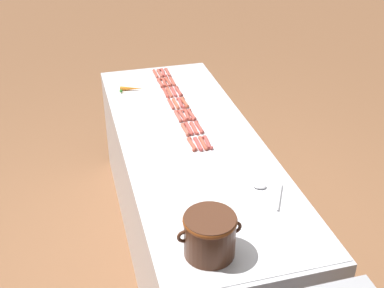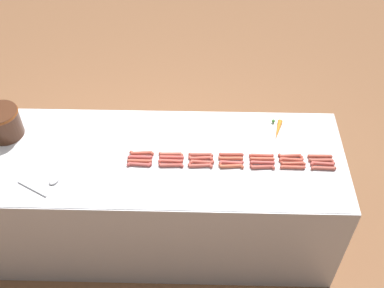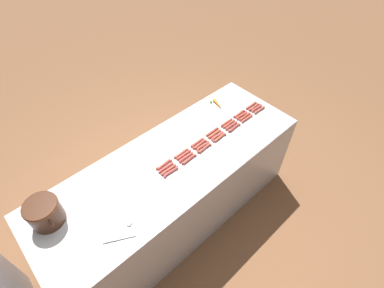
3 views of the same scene
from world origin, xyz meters
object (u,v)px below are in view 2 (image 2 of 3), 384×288
Objects in this scene: hot_dog_10 at (231,163)px; hot_dog_21 at (320,156)px; hot_dog_7 at (323,164)px; bean_pot at (2,122)px; hot_dog_13 at (140,161)px; hot_dog_27 at (142,153)px; hot_dog_6 at (139,164)px; hot_dog_8 at (293,163)px; hot_dog_20 at (140,157)px; hot_dog_22 at (290,156)px; hot_dog_11 at (202,162)px; hot_dog_9 at (262,163)px; hot_dog_15 at (291,160)px; serving_spoon at (47,183)px; hot_dog_19 at (171,157)px; hot_dog_4 at (200,166)px; hot_dog_25 at (201,155)px; hot_dog_2 at (262,167)px; hot_dog_23 at (261,156)px; hot_dog_16 at (262,159)px; hot_dog_17 at (231,158)px; hot_dog_5 at (171,165)px; hot_dog_26 at (171,154)px; hot_dog_12 at (171,161)px; hot_dog_24 at (231,154)px; hot_dog_0 at (324,168)px; hot_dog_1 at (293,167)px; hot_dog_18 at (201,158)px; carrot at (278,129)px; hot_dog_3 at (231,166)px.

hot_dog_10 is 1.00× the size of hot_dog_21.
hot_dog_7 is 0.54× the size of bean_pot.
hot_dog_27 is at bearing -5.82° from hot_dog_13.
hot_dog_6 and hot_dog_8 have the same top height.
hot_dog_20 is 1.00× the size of hot_dog_22.
hot_dog_11 is 1.00× the size of hot_dog_22.
bean_pot is (0.22, 1.65, 0.10)m from hot_dog_9.
hot_dog_15 is 1.49m from serving_spoon.
hot_dog_4 is at bearing -109.82° from hot_dog_19.
hot_dog_22 is 1.00× the size of hot_dog_25.
hot_dog_2 is 0.37m from hot_dog_11.
hot_dog_20 is (-0.00, 0.94, 0.00)m from hot_dog_15.
hot_dog_9 and hot_dog_23 have the same top height.
hot_dog_16 and hot_dog_17 have the same top height.
hot_dog_5 is 0.09m from hot_dog_26.
hot_dog_12 is 0.62× the size of serving_spoon.
hot_dog_7 and hot_dog_24 have the same top height.
hot_dog_23 is 0.75m from hot_dog_27.
hot_dog_20 is 1.00× the size of hot_dog_23.
hot_dog_8 is 0.57m from hot_dog_25.
hot_dog_8 reaches higher than serving_spoon.
hot_dog_2 is 1.00× the size of hot_dog_8.
hot_dog_7 is 0.20m from hot_dog_22.
hot_dog_19 is 0.20m from hot_dog_20.
hot_dog_0 is at bearing -109.16° from hot_dog_15.
hot_dog_25 is (0.06, 0.57, 0.00)m from hot_dog_8.
hot_dog_4 and hot_dog_12 have the same top height.
hot_dog_1 is 1.85m from bean_pot.
hot_dog_11 is 1.00× the size of hot_dog_15.
hot_dog_5 is 1.00× the size of hot_dog_21.
hot_dog_4 is 1.00× the size of hot_dog_16.
hot_dog_2 is at bearing -99.66° from hot_dog_18.
hot_dog_23 is at bearing -95.71° from bean_pot.
hot_dog_18 is at bearing 94.70° from hot_dog_23.
serving_spoon is (-0.42, -0.36, -0.10)m from bean_pot.
hot_dog_7 is at bearing -84.46° from hot_dog_2.
hot_dog_22 is 1.84m from bean_pot.
hot_dog_1 is 0.09m from hot_dog_22.
bean_pot reaches higher than hot_dog_24.
hot_dog_16 is 1.00× the size of hot_dog_24.
hot_dog_0 is 0.94m from hot_dog_26.
hot_dog_21 is at bearing -133.83° from carrot.
hot_dog_0 is 1.00× the size of hot_dog_11.
hot_dog_22 is 1.00× the size of hot_dog_23.
bean_pot reaches higher than hot_dog_21.
hot_dog_0 is 1.00× the size of hot_dog_18.
hot_dog_3 is at bearing -116.35° from hot_dog_25.
hot_dog_22 is at bearing -71.32° from hot_dog_9.
hot_dog_12 is (0.03, 0.18, 0.00)m from hot_dog_4.
hot_dog_17 is 0.56m from hot_dog_20.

